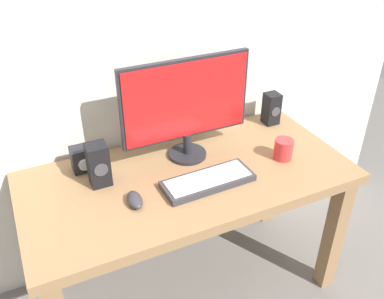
{
  "coord_description": "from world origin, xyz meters",
  "views": [
    {
      "loc": [
        -0.61,
        -1.33,
        1.77
      ],
      "look_at": [
        0.02,
        0.0,
        0.83
      ],
      "focal_mm": 39.37,
      "sensor_mm": 36.0,
      "label": 1
    }
  ],
  "objects_px": {
    "coffee_mug": "(283,149)",
    "desk": "(189,193)",
    "keyboard_primary": "(208,181)",
    "monitor": "(186,104)",
    "speaker_right": "(271,109)",
    "audio_controller": "(82,159)",
    "mouse": "(135,200)",
    "speaker_left": "(98,165)"
  },
  "relations": [
    {
      "from": "coffee_mug",
      "to": "desk",
      "type": "bearing_deg",
      "value": 171.05
    },
    {
      "from": "desk",
      "to": "keyboard_primary",
      "type": "bearing_deg",
      "value": -65.44
    },
    {
      "from": "desk",
      "to": "monitor",
      "type": "distance_m",
      "value": 0.39
    },
    {
      "from": "speaker_right",
      "to": "coffee_mug",
      "type": "bearing_deg",
      "value": -114.45
    },
    {
      "from": "desk",
      "to": "coffee_mug",
      "type": "xyz_separation_m",
      "value": [
        0.44,
        -0.07,
        0.15
      ]
    },
    {
      "from": "audio_controller",
      "to": "mouse",
      "type": "bearing_deg",
      "value": -68.06
    },
    {
      "from": "keyboard_primary",
      "to": "coffee_mug",
      "type": "relative_size",
      "value": 4.12
    },
    {
      "from": "keyboard_primary",
      "to": "speaker_left",
      "type": "xyz_separation_m",
      "value": [
        -0.4,
        0.19,
        0.08
      ]
    },
    {
      "from": "monitor",
      "to": "keyboard_primary",
      "type": "relative_size",
      "value": 1.5
    },
    {
      "from": "desk",
      "to": "audio_controller",
      "type": "distance_m",
      "value": 0.48
    },
    {
      "from": "monitor",
      "to": "speaker_left",
      "type": "relative_size",
      "value": 3.15
    },
    {
      "from": "audio_controller",
      "to": "coffee_mug",
      "type": "bearing_deg",
      "value": -19.4
    },
    {
      "from": "monitor",
      "to": "mouse",
      "type": "distance_m",
      "value": 0.47
    },
    {
      "from": "coffee_mug",
      "to": "audio_controller",
      "type": "bearing_deg",
      "value": 160.6
    },
    {
      "from": "mouse",
      "to": "speaker_left",
      "type": "distance_m",
      "value": 0.22
    },
    {
      "from": "keyboard_primary",
      "to": "coffee_mug",
      "type": "distance_m",
      "value": 0.4
    },
    {
      "from": "speaker_left",
      "to": "coffee_mug",
      "type": "bearing_deg",
      "value": -11.89
    },
    {
      "from": "desk",
      "to": "mouse",
      "type": "height_order",
      "value": "mouse"
    },
    {
      "from": "keyboard_primary",
      "to": "audio_controller",
      "type": "bearing_deg",
      "value": 143.91
    },
    {
      "from": "desk",
      "to": "monitor",
      "type": "relative_size",
      "value": 2.42
    },
    {
      "from": "monitor",
      "to": "speaker_right",
      "type": "bearing_deg",
      "value": 9.84
    },
    {
      "from": "desk",
      "to": "audio_controller",
      "type": "relative_size",
      "value": 12.77
    },
    {
      "from": "monitor",
      "to": "coffee_mug",
      "type": "xyz_separation_m",
      "value": [
        0.38,
        -0.21,
        -0.21
      ]
    },
    {
      "from": "desk",
      "to": "mouse",
      "type": "bearing_deg",
      "value": -161.67
    },
    {
      "from": "speaker_left",
      "to": "audio_controller",
      "type": "relative_size",
      "value": 1.68
    },
    {
      "from": "coffee_mug",
      "to": "speaker_left",
      "type": "bearing_deg",
      "value": 168.11
    },
    {
      "from": "keyboard_primary",
      "to": "speaker_right",
      "type": "height_order",
      "value": "speaker_right"
    },
    {
      "from": "desk",
      "to": "speaker_left",
      "type": "xyz_separation_m",
      "value": [
        -0.36,
        0.1,
        0.2
      ]
    },
    {
      "from": "mouse",
      "to": "coffee_mug",
      "type": "bearing_deg",
      "value": 5.38
    },
    {
      "from": "mouse",
      "to": "speaker_left",
      "type": "height_order",
      "value": "speaker_left"
    },
    {
      "from": "monitor",
      "to": "mouse",
      "type": "relative_size",
      "value": 5.31
    },
    {
      "from": "desk",
      "to": "speaker_left",
      "type": "height_order",
      "value": "speaker_left"
    },
    {
      "from": "keyboard_primary",
      "to": "desk",
      "type": "bearing_deg",
      "value": 114.56
    },
    {
      "from": "monitor",
      "to": "audio_controller",
      "type": "xyz_separation_m",
      "value": [
        -0.45,
        0.08,
        -0.2
      ]
    },
    {
      "from": "desk",
      "to": "keyboard_primary",
      "type": "distance_m",
      "value": 0.16
    },
    {
      "from": "keyboard_primary",
      "to": "speaker_left",
      "type": "distance_m",
      "value": 0.45
    },
    {
      "from": "speaker_right",
      "to": "desk",
      "type": "bearing_deg",
      "value": -158.0
    },
    {
      "from": "monitor",
      "to": "speaker_right",
      "type": "distance_m",
      "value": 0.55
    },
    {
      "from": "monitor",
      "to": "keyboard_primary",
      "type": "bearing_deg",
      "value": -92.84
    },
    {
      "from": "speaker_left",
      "to": "coffee_mug",
      "type": "xyz_separation_m",
      "value": [
        0.79,
        -0.17,
        -0.05
      ]
    },
    {
      "from": "speaker_left",
      "to": "coffee_mug",
      "type": "height_order",
      "value": "speaker_left"
    },
    {
      "from": "mouse",
      "to": "coffee_mug",
      "type": "relative_size",
      "value": 1.17
    }
  ]
}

